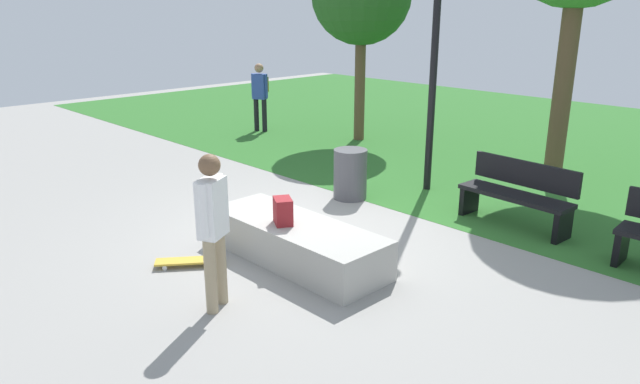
{
  "coord_description": "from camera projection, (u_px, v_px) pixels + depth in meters",
  "views": [
    {
      "loc": [
        5.6,
        -5.12,
        3.0
      ],
      "look_at": [
        0.64,
        -0.33,
        0.79
      ],
      "focal_mm": 32.96,
      "sensor_mm": 36.0,
      "label": 1
    }
  ],
  "objects": [
    {
      "name": "ground_plane",
      "position": [
        305.0,
        231.0,
        8.14
      ],
      "size": [
        28.0,
        28.0,
        0.0
      ],
      "primitive_type": "plane",
      "color": "gray"
    },
    {
      "name": "grass_lawn",
      "position": [
        558.0,
        143.0,
        13.29
      ],
      "size": [
        26.6,
        12.44,
        0.01
      ],
      "primitive_type": "cube",
      "color": "#2D6B28",
      "rests_on": "ground_plane"
    },
    {
      "name": "concrete_ledge",
      "position": [
        296.0,
        242.0,
        7.14
      ],
      "size": [
        2.45,
        0.87,
        0.49
      ],
      "primitive_type": "cube",
      "color": "#A8A59E",
      "rests_on": "ground_plane"
    },
    {
      "name": "backpack_on_ledge",
      "position": [
        283.0,
        211.0,
        7.0
      ],
      "size": [
        0.34,
        0.31,
        0.32
      ],
      "primitive_type": "cube",
      "rotation": [
        0.0,
        0.0,
        2.61
      ],
      "color": "maroon",
      "rests_on": "concrete_ledge"
    },
    {
      "name": "skater_performing_trick",
      "position": [
        213.0,
        221.0,
        5.81
      ],
      "size": [
        0.33,
        0.39,
        1.64
      ],
      "color": "tan",
      "rests_on": "ground_plane"
    },
    {
      "name": "skateboard_by_ledge",
      "position": [
        189.0,
        261.0,
        7.04
      ],
      "size": [
        0.64,
        0.76,
        0.08
      ],
      "color": "gold",
      "rests_on": "ground_plane"
    },
    {
      "name": "park_bench_near_lamppost",
      "position": [
        518.0,
        193.0,
        8.22
      ],
      "size": [
        1.62,
        0.56,
        0.91
      ],
      "color": "black",
      "rests_on": "ground_plane"
    },
    {
      "name": "lamp_post",
      "position": [
        437.0,
        16.0,
        9.14
      ],
      "size": [
        0.28,
        0.28,
        4.73
      ],
      "color": "black",
      "rests_on": "ground_plane"
    },
    {
      "name": "trash_bin",
      "position": [
        350.0,
        174.0,
        9.41
      ],
      "size": [
        0.54,
        0.54,
        0.8
      ],
      "primitive_type": "cylinder",
      "color": "#4C4C51",
      "rests_on": "ground_plane"
    },
    {
      "name": "pedestrian_with_backpack",
      "position": [
        260.0,
        91.0,
        14.26
      ],
      "size": [
        0.42,
        0.43,
        1.65
      ],
      "color": "black",
      "rests_on": "ground_plane"
    }
  ]
}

